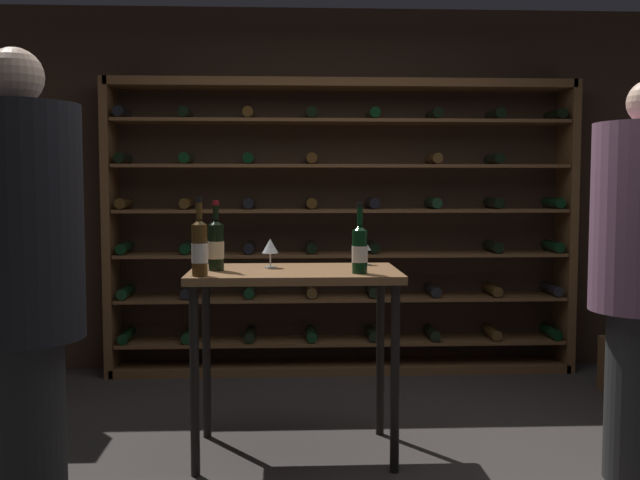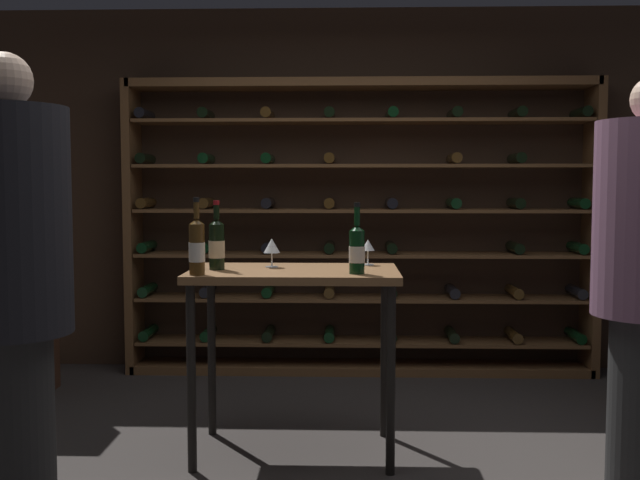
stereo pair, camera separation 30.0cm
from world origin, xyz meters
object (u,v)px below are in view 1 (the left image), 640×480
(person_guest_blue_shirt, at_px, (20,278))
(wine_bottle_green_slim, at_px, (360,249))
(wine_bottle_gold_foil, at_px, (200,247))
(wine_glass_stemmed_left, at_px, (270,247))
(wine_rack, at_px, (340,229))
(wine_bottle_black_capsule, at_px, (216,245))
(tasting_table, at_px, (294,293))
(wine_glass_stemmed_center, at_px, (364,246))

(person_guest_blue_shirt, xyz_separation_m, wine_bottle_green_slim, (1.34, 0.76, 0.04))
(wine_bottle_gold_foil, relative_size, wine_glass_stemmed_left, 2.45)
(wine_rack, bearing_deg, wine_bottle_gold_foil, -112.83)
(wine_rack, distance_m, wine_glass_stemmed_left, 1.64)
(person_guest_blue_shirt, bearing_deg, wine_bottle_black_capsule, 8.43)
(tasting_table, distance_m, wine_glass_stemmed_center, 0.49)
(wine_rack, relative_size, wine_bottle_gold_foil, 9.23)
(wine_glass_stemmed_left, bearing_deg, wine_bottle_black_capsule, -157.14)
(person_guest_blue_shirt, bearing_deg, wine_glass_stemmed_left, 1.99)
(wine_bottle_gold_foil, distance_m, wine_glass_stemmed_left, 0.47)
(person_guest_blue_shirt, height_order, wine_bottle_black_capsule, person_guest_blue_shirt)
(wine_bottle_black_capsule, distance_m, wine_glass_stemmed_left, 0.29)
(person_guest_blue_shirt, relative_size, wine_bottle_gold_foil, 5.09)
(tasting_table, xyz_separation_m, wine_glass_stemmed_center, (0.38, 0.22, 0.22))
(wine_rack, bearing_deg, wine_bottle_green_slim, -91.44)
(wine_rack, xyz_separation_m, wine_glass_stemmed_center, (0.02, -1.45, -0.01))
(wine_glass_stemmed_left, bearing_deg, wine_bottle_green_slim, -31.12)
(wine_bottle_gold_foil, bearing_deg, person_guest_blue_shirt, -130.42)
(wine_bottle_black_capsule, bearing_deg, person_guest_blue_shirt, -125.13)
(wine_bottle_black_capsule, distance_m, wine_bottle_green_slim, 0.72)
(wine_bottle_green_slim, bearing_deg, person_guest_blue_shirt, -150.50)
(wine_bottle_black_capsule, height_order, wine_glass_stemmed_left, wine_bottle_black_capsule)
(wine_bottle_black_capsule, relative_size, wine_glass_stemmed_left, 2.32)
(tasting_table, distance_m, wine_bottle_black_capsule, 0.46)
(wine_rack, xyz_separation_m, person_guest_blue_shirt, (-1.39, -2.59, -0.02))
(tasting_table, bearing_deg, wine_glass_stemmed_center, 29.84)
(tasting_table, xyz_separation_m, wine_bottle_green_slim, (0.31, -0.17, 0.24))
(person_guest_blue_shirt, relative_size, wine_bottle_green_slim, 5.46)
(wine_bottle_black_capsule, bearing_deg, wine_glass_stemmed_center, 17.02)
(wine_bottle_black_capsule, height_order, wine_glass_stemmed_center, wine_bottle_black_capsule)
(wine_bottle_green_slim, bearing_deg, wine_bottle_gold_foil, -174.49)
(wine_rack, distance_m, wine_bottle_green_slim, 1.83)
(wine_rack, xyz_separation_m, wine_glass_stemmed_left, (-0.48, -1.57, 0.00))
(tasting_table, xyz_separation_m, wine_glass_stemmed_left, (-0.12, 0.09, 0.23))
(wine_bottle_black_capsule, xyz_separation_m, wine_bottle_gold_foil, (-0.06, -0.22, 0.01))
(wine_bottle_gold_foil, distance_m, wine_bottle_green_slim, 0.76)
(wine_bottle_green_slim, distance_m, wine_glass_stemmed_center, 0.39)
(wine_rack, distance_m, wine_glass_stemmed_center, 1.45)
(wine_bottle_green_slim, relative_size, wine_glass_stemmed_left, 2.28)
(wine_bottle_black_capsule, bearing_deg, tasting_table, 2.66)
(wine_bottle_green_slim, height_order, wine_glass_stemmed_center, wine_bottle_green_slim)
(person_guest_blue_shirt, distance_m, wine_glass_stemmed_left, 1.36)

